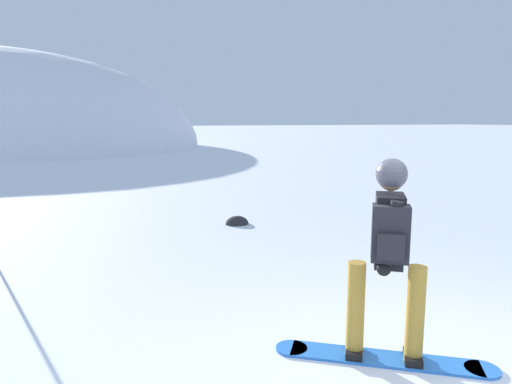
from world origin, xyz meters
TOP-DOWN VIEW (x-y plane):
  - snowboarder_main at (-0.02, 0.56)m, footprint 1.57×1.15m
  - rock_dark at (0.48, 5.86)m, footprint 0.46×0.39m

SIDE VIEW (x-z plane):
  - rock_dark at x=0.48m, z-range -0.16..0.16m
  - snowboarder_main at x=-0.02m, z-range 0.06..1.78m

